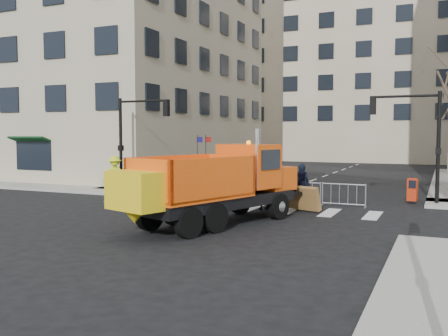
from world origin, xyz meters
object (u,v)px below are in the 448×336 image
at_px(cop_b, 301,190).
at_px(newspaper_box, 412,190).
at_px(worker, 115,174).
at_px(plow_truck, 214,183).
at_px(cop_a, 301,185).
at_px(cop_c, 265,190).

xyz_separation_m(cop_b, newspaper_box, (4.46, 4.03, -0.18)).
bearing_deg(newspaper_box, cop_b, -129.17).
height_order(worker, newspaper_box, worker).
relative_size(cop_b, worker, 0.87).
distance_m(plow_truck, cop_b, 5.46).
xyz_separation_m(plow_truck, worker, (-8.88, 6.00, -0.44)).
distance_m(cop_b, worker, 10.90).
bearing_deg(worker, cop_a, -38.31).
height_order(cop_c, newspaper_box, cop_c).
height_order(cop_a, cop_c, cop_a).
distance_m(cop_c, newspaper_box, 7.64).
distance_m(cop_b, newspaper_box, 6.01).
bearing_deg(newspaper_box, cop_c, -132.02).
bearing_deg(plow_truck, cop_c, 11.44).
relative_size(cop_b, newspaper_box, 1.61).
bearing_deg(plow_truck, newspaper_box, -17.04).
bearing_deg(worker, plow_truck, -71.22).
height_order(plow_truck, worker, plow_truck).
relative_size(plow_truck, cop_c, 5.22).
height_order(plow_truck, newspaper_box, plow_truck).
xyz_separation_m(plow_truck, cop_b, (1.97, 5.04, -0.72)).
xyz_separation_m(worker, newspaper_box, (15.31, 3.06, -0.46)).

